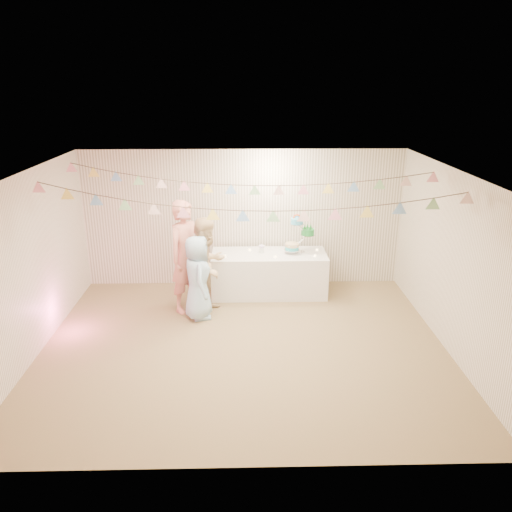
{
  "coord_description": "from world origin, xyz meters",
  "views": [
    {
      "loc": [
        0.02,
        -6.62,
        3.77
      ],
      "look_at": [
        0.2,
        0.8,
        1.15
      ],
      "focal_mm": 35.0,
      "sensor_mm": 36.0,
      "label": 1
    }
  ],
  "objects_px": {
    "person_adult_a": "(187,257)",
    "person_child": "(198,278)",
    "table": "(269,273)",
    "person_adult_b": "(208,266)",
    "cake_stand": "(299,237)"
  },
  "relations": [
    {
      "from": "cake_stand",
      "to": "person_child",
      "type": "xyz_separation_m",
      "value": [
        -1.77,
        -1.02,
        -0.38
      ]
    },
    {
      "from": "person_adult_a",
      "to": "person_adult_b",
      "type": "relative_size",
      "value": 1.16
    },
    {
      "from": "cake_stand",
      "to": "person_adult_a",
      "type": "xyz_separation_m",
      "value": [
        -1.97,
        -0.7,
        -0.12
      ]
    },
    {
      "from": "table",
      "to": "person_adult_b",
      "type": "bearing_deg",
      "value": -144.72
    },
    {
      "from": "person_adult_b",
      "to": "person_adult_a",
      "type": "bearing_deg",
      "value": 110.39
    },
    {
      "from": "person_adult_b",
      "to": "cake_stand",
      "type": "bearing_deg",
      "value": -26.78
    },
    {
      "from": "table",
      "to": "cake_stand",
      "type": "xyz_separation_m",
      "value": [
        0.55,
        0.05,
        0.7
      ]
    },
    {
      "from": "cake_stand",
      "to": "person_adult_a",
      "type": "distance_m",
      "value": 2.1
    },
    {
      "from": "table",
      "to": "person_adult_b",
      "type": "xyz_separation_m",
      "value": [
        -1.07,
        -0.76,
        0.44
      ]
    },
    {
      "from": "table",
      "to": "person_adult_a",
      "type": "distance_m",
      "value": 1.67
    },
    {
      "from": "person_adult_a",
      "to": "person_child",
      "type": "height_order",
      "value": "person_adult_a"
    },
    {
      "from": "cake_stand",
      "to": "person_child",
      "type": "relative_size",
      "value": 0.47
    },
    {
      "from": "person_adult_b",
      "to": "person_child",
      "type": "xyz_separation_m",
      "value": [
        -0.15,
        -0.21,
        -0.12
      ]
    },
    {
      "from": "person_child",
      "to": "person_adult_a",
      "type": "bearing_deg",
      "value": 20.15
    },
    {
      "from": "cake_stand",
      "to": "person_adult_a",
      "type": "bearing_deg",
      "value": -160.4
    }
  ]
}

